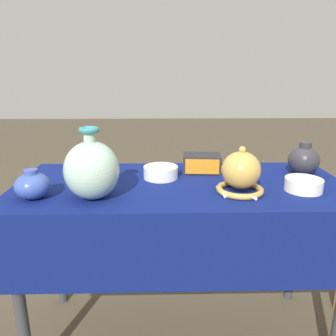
% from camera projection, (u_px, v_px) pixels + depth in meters
% --- Properties ---
extents(ground_plane, '(14.00, 14.00, 0.00)m').
position_uv_depth(ground_plane, '(179.00, 331.00, 1.50)').
color(ground_plane, '#4C4233').
extents(display_table, '(1.30, 0.58, 0.72)m').
position_uv_depth(display_table, '(181.00, 204.00, 1.30)').
color(display_table, '#38383D').
rests_on(display_table, ground_plane).
extents(vase_tall_bulbous, '(0.19, 0.19, 0.25)m').
position_uv_depth(vase_tall_bulbous, '(92.00, 170.00, 1.11)').
color(vase_tall_bulbous, '#A8CCB7').
rests_on(vase_tall_bulbous, display_table).
extents(vase_dome_bell, '(0.18, 0.18, 0.17)m').
position_uv_depth(vase_dome_bell, '(241.00, 174.00, 1.17)').
color(vase_dome_bell, gold).
rests_on(vase_dome_bell, display_table).
extents(mosaic_tile_box, '(0.17, 0.13, 0.08)m').
position_uv_depth(mosaic_tile_box, '(202.00, 163.00, 1.43)').
color(mosaic_tile_box, '#232328').
rests_on(mosaic_tile_box, display_table).
extents(pot_squat_porcelain, '(0.14, 0.14, 0.05)m').
position_uv_depth(pot_squat_porcelain, '(161.00, 172.00, 1.35)').
color(pot_squat_porcelain, white).
rests_on(pot_squat_porcelain, display_table).
extents(jar_round_charcoal, '(0.13, 0.13, 0.14)m').
position_uv_depth(jar_round_charcoal, '(304.00, 160.00, 1.39)').
color(jar_round_charcoal, '#2D2D33').
rests_on(jar_round_charcoal, display_table).
extents(pot_squat_ivory, '(0.14, 0.14, 0.05)m').
position_uv_depth(pot_squat_ivory, '(304.00, 185.00, 1.21)').
color(pot_squat_ivory, white).
rests_on(pot_squat_ivory, display_table).
extents(jar_round_cobalt, '(0.12, 0.12, 0.10)m').
position_uv_depth(jar_round_cobalt, '(32.00, 185.00, 1.13)').
color(jar_round_cobalt, '#3851A8').
rests_on(jar_round_cobalt, display_table).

